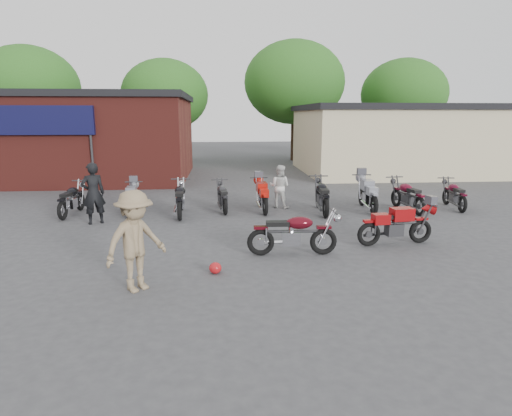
{
  "coord_description": "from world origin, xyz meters",
  "views": [
    {
      "loc": [
        -1.21,
        -8.88,
        3.19
      ],
      "look_at": [
        -0.35,
        1.65,
        0.9
      ],
      "focal_mm": 30.0,
      "sensor_mm": 36.0,
      "label": 1
    }
  ],
  "objects": [
    {
      "name": "row_bike_1",
      "position": [
        -4.18,
        5.23,
        0.53
      ],
      "size": [
        0.74,
        1.88,
        1.07
      ],
      "primitive_type": null,
      "rotation": [
        0.0,
        0.0,
        1.64
      ],
      "color": "gray",
      "rests_on": "ground"
    },
    {
      "name": "row_bike_7",
      "position": [
        5.06,
        4.91,
        0.59
      ],
      "size": [
        0.9,
        2.09,
        1.18
      ],
      "primitive_type": null,
      "rotation": [
        0.0,
        0.0,
        1.68
      ],
      "color": "#580B1D",
      "rests_on": "ground"
    },
    {
      "name": "vintage_motorcycle",
      "position": [
        0.44,
        0.55,
        0.59
      ],
      "size": [
        2.04,
        0.73,
        1.17
      ],
      "primitive_type": null,
      "rotation": [
        0.0,
        0.0,
        -0.03
      ],
      "color": "#490912",
      "rests_on": "ground"
    },
    {
      "name": "tree_0",
      "position": [
        -14.0,
        22.0,
        4.1
      ],
      "size": [
        6.56,
        6.56,
        8.2
      ],
      "primitive_type": null,
      "color": "#225316",
      "rests_on": "ground"
    },
    {
      "name": "tree_2",
      "position": [
        4.0,
        22.0,
        4.4
      ],
      "size": [
        7.04,
        7.04,
        8.8
      ],
      "primitive_type": null,
      "color": "#225316",
      "rests_on": "ground"
    },
    {
      "name": "row_bike_3",
      "position": [
        -1.19,
        5.5,
        0.54
      ],
      "size": [
        0.82,
        1.9,
        1.07
      ],
      "primitive_type": null,
      "rotation": [
        0.0,
        0.0,
        1.69
      ],
      "color": "#262628",
      "rests_on": "ground"
    },
    {
      "name": "tree_3",
      "position": [
        12.0,
        22.0,
        3.8
      ],
      "size": [
        6.08,
        6.08,
        7.6
      ],
      "primitive_type": null,
      "color": "#225316",
      "rests_on": "ground"
    },
    {
      "name": "sportbike",
      "position": [
        3.15,
        1.17,
        0.56
      ],
      "size": [
        2.0,
        0.86,
        1.13
      ],
      "primitive_type": null,
      "rotation": [
        0.0,
        0.0,
        0.12
      ],
      "color": "#9D0D10",
      "rests_on": "ground"
    },
    {
      "name": "tree_1",
      "position": [
        -5.0,
        22.0,
        3.7
      ],
      "size": [
        5.92,
        5.92,
        7.4
      ],
      "primitive_type": null,
      "color": "#225316",
      "rests_on": "ground"
    },
    {
      "name": "person_tan",
      "position": [
        -2.8,
        -1.24,
        0.94
      ],
      "size": [
        1.37,
        1.34,
        1.89
      ],
      "primitive_type": "imported",
      "rotation": [
        0.0,
        0.0,
        0.74
      ],
      "color": "#877153",
      "rests_on": "ground"
    },
    {
      "name": "row_bike_4",
      "position": [
        0.16,
        5.36,
        0.57
      ],
      "size": [
        0.73,
        2.0,
        1.15
      ],
      "primitive_type": null,
      "rotation": [
        0.0,
        0.0,
        1.61
      ],
      "color": "red",
      "rests_on": "ground"
    },
    {
      "name": "brick_building",
      "position": [
        -9.0,
        14.0,
        2.0
      ],
      "size": [
        12.0,
        8.0,
        4.0
      ],
      "primitive_type": "cube",
      "color": "maroon",
      "rests_on": "ground"
    },
    {
      "name": "row_bike_5",
      "position": [
        2.13,
        4.93,
        0.62
      ],
      "size": [
        0.87,
        2.19,
        1.24
      ],
      "primitive_type": null,
      "rotation": [
        0.0,
        0.0,
        1.49
      ],
      "color": "black",
      "rests_on": "ground"
    },
    {
      "name": "row_bike_8",
      "position": [
        6.88,
        5.18,
        0.54
      ],
      "size": [
        0.83,
        1.92,
        1.08
      ],
      "primitive_type": null,
      "rotation": [
        0.0,
        0.0,
        1.45
      ],
      "color": "#4B091C",
      "rests_on": "ground"
    },
    {
      "name": "row_bike_0",
      "position": [
        -6.1,
        5.24,
        0.56
      ],
      "size": [
        0.78,
        1.99,
        1.13
      ],
      "primitive_type": null,
      "rotation": [
        0.0,
        0.0,
        1.5
      ],
      "color": "black",
      "rests_on": "ground"
    },
    {
      "name": "person_dark",
      "position": [
        -5.02,
        3.97,
        0.92
      ],
      "size": [
        0.8,
        0.69,
        1.84
      ],
      "primitive_type": "imported",
      "rotation": [
        0.0,
        0.0,
        3.59
      ],
      "color": "black",
      "rests_on": "ground"
    },
    {
      "name": "ground",
      "position": [
        0.0,
        0.0,
        0.0
      ],
      "size": [
        90.0,
        90.0,
        0.0
      ],
      "primitive_type": "plane",
      "color": "#39393C"
    },
    {
      "name": "row_bike_2",
      "position": [
        -2.56,
        4.9,
        0.6
      ],
      "size": [
        0.79,
        2.1,
        1.2
      ],
      "primitive_type": null,
      "rotation": [
        0.0,
        0.0,
        1.62
      ],
      "color": "black",
      "rests_on": "ground"
    },
    {
      "name": "row_bike_6",
      "position": [
        3.77,
        5.15,
        0.62
      ],
      "size": [
        0.86,
        2.18,
        1.24
      ],
      "primitive_type": null,
      "rotation": [
        0.0,
        0.0,
        1.5
      ],
      "color": "gray",
      "rests_on": "ground"
    },
    {
      "name": "stucco_building",
      "position": [
        8.5,
        15.0,
        1.75
      ],
      "size": [
        10.0,
        8.0,
        3.5
      ],
      "primitive_type": "cube",
      "color": "#C5B98C",
      "rests_on": "ground"
    },
    {
      "name": "helmet",
      "position": [
        -1.37,
        -0.51,
        0.12
      ],
      "size": [
        0.33,
        0.33,
        0.24
      ],
      "primitive_type": "ellipsoid",
      "rotation": [
        0.0,
        0.0,
        0.31
      ],
      "color": "#AD1216",
      "rests_on": "ground"
    },
    {
      "name": "person_light",
      "position": [
        0.81,
        5.79,
        0.76
      ],
      "size": [
        0.91,
        0.84,
        1.51
      ],
      "primitive_type": "imported",
      "rotation": [
        0.0,
        0.0,
        2.68
      ],
      "color": "silver",
      "rests_on": "ground"
    }
  ]
}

